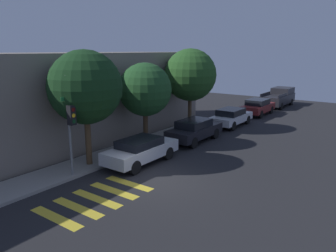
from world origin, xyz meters
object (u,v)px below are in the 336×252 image
object	(u,v)px
sedan_near_corner	(141,150)
pickup_truck	(279,97)
tree_midblock	(145,90)
tree_far_end	(190,75)
traffic_light_pole	(78,108)
sedan_tail_of_row	(258,106)
sedan_far_end	(231,117)
tree_near_corner	(85,87)
sedan_middle	(195,130)

from	to	relation	value
sedan_near_corner	pickup_truck	world-z (taller)	pickup_truck
tree_midblock	tree_far_end	distance (m)	5.17
traffic_light_pole	sedan_tail_of_row	world-z (taller)	traffic_light_pole
sedan_near_corner	tree_midblock	world-z (taller)	tree_midblock
pickup_truck	tree_far_end	distance (m)	15.34
sedan_far_end	tree_midblock	size ratio (longest dim) A/B	0.85
traffic_light_pole	tree_midblock	xyz separation A→B (m)	(5.62, 0.64, 0.27)
sedan_far_end	sedan_tail_of_row	distance (m)	5.69
traffic_light_pole	sedan_far_end	bearing A→B (deg)	-5.21
sedan_near_corner	tree_midblock	xyz separation A→B (m)	(2.70, 1.91, 2.80)
sedan_far_end	tree_far_end	distance (m)	5.00
pickup_truck	tree_far_end	bearing A→B (deg)	172.68
sedan_near_corner	sedan_far_end	world-z (taller)	sedan_far_end
tree_near_corner	traffic_light_pole	bearing A→B (deg)	-147.99
tree_near_corner	sedan_near_corner	bearing A→B (deg)	-45.38
sedan_tail_of_row	sedan_middle	bearing A→B (deg)	180.00
tree_near_corner	tree_midblock	world-z (taller)	tree_near_corner
tree_near_corner	sedan_tail_of_row	bearing A→B (deg)	-5.89
sedan_far_end	tree_midblock	xyz separation A→B (m)	(-8.28, 1.91, 2.80)
sedan_middle	tree_near_corner	distance (m)	8.25
sedan_far_end	sedan_tail_of_row	bearing A→B (deg)	0.00
sedan_middle	sedan_far_end	size ratio (longest dim) A/B	1.03
traffic_light_pole	sedan_near_corner	world-z (taller)	traffic_light_pole
tree_midblock	sedan_middle	bearing A→B (deg)	-35.07
sedan_far_end	pickup_truck	bearing A→B (deg)	-0.00
tree_near_corner	tree_midblock	xyz separation A→B (m)	(4.59, -0.00, -0.55)
sedan_near_corner	tree_near_corner	size ratio (longest dim) A/B	0.75
sedan_middle	traffic_light_pole	bearing A→B (deg)	171.36
sedan_tail_of_row	pickup_truck	distance (m)	6.06
traffic_light_pole	sedan_far_end	world-z (taller)	traffic_light_pole
sedan_far_end	tree_near_corner	world-z (taller)	tree_near_corner
sedan_middle	sedan_tail_of_row	bearing A→B (deg)	0.00
sedan_far_end	sedan_middle	bearing A→B (deg)	180.00
tree_midblock	tree_near_corner	bearing A→B (deg)	180.00
sedan_middle	sedan_tail_of_row	world-z (taller)	sedan_tail_of_row
sedan_near_corner	sedan_middle	distance (m)	5.42
tree_midblock	traffic_light_pole	bearing A→B (deg)	-173.45
sedan_near_corner	sedan_far_end	size ratio (longest dim) A/B	1.01
traffic_light_pole	tree_near_corner	bearing A→B (deg)	32.01
traffic_light_pole	tree_midblock	distance (m)	5.66
tree_near_corner	sedan_middle	bearing A→B (deg)	-14.66
traffic_light_pole	tree_near_corner	size ratio (longest dim) A/B	0.81
pickup_truck	sedan_near_corner	bearing A→B (deg)	180.00
sedan_middle	tree_midblock	bearing A→B (deg)	144.93
sedan_tail_of_row	tree_near_corner	xyz separation A→B (m)	(-18.55, 1.91, 3.32)
sedan_near_corner	sedan_far_end	xyz separation A→B (m)	(10.98, 0.00, -0.01)
sedan_tail_of_row	tree_near_corner	size ratio (longest dim) A/B	0.74
sedan_near_corner	sedan_middle	world-z (taller)	sedan_middle
sedan_tail_of_row	tree_far_end	world-z (taller)	tree_far_end
tree_near_corner	pickup_truck	bearing A→B (deg)	-4.44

